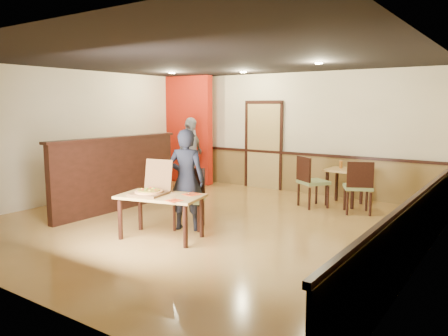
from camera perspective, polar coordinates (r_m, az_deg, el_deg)
The scene contains 27 objects.
floor at distance 7.71m, azimuth -2.49°, elevation -7.18°, with size 7.00×7.00×0.00m, color #B28645.
ceiling at distance 7.47m, azimuth -2.62°, elevation 14.01°, with size 7.00×7.00×0.00m, color black.
wall_back at distance 10.46m, azimuth 9.16°, elevation 4.56°, with size 7.00×7.00×0.00m, color beige.
wall_left at distance 9.97m, azimuth -18.83°, elevation 4.05°, with size 7.00×7.00×0.00m, color beige.
wall_right at distance 6.04m, azimuth 24.96°, elevation 1.33°, with size 7.00×7.00×0.00m, color beige.
wainscot_back at distance 10.53m, azimuth 8.97°, elevation -0.62°, with size 7.00×0.04×0.90m, color brown.
chair_rail_back at distance 10.45m, azimuth 8.98°, elevation 1.92°, with size 7.00×0.06×0.06m, color black.
wainscot_right at distance 6.21m, azimuth 24.16°, elevation -7.38°, with size 0.04×7.00×0.90m, color brown.
chair_rail_right at distance 6.11m, azimuth 24.23°, elevation -3.10°, with size 0.06×7.00×0.06m, color black.
back_door at distance 10.82m, azimuth 5.20°, elevation 2.88°, with size 0.90×0.06×2.10m, color tan.
booth_partition at distance 8.75m, azimuth -13.82°, elevation -0.63°, with size 0.20×3.10×1.44m.
red_accent_panel at distance 11.60m, azimuth -5.01°, elevation 4.97°, with size 1.60×0.20×2.78m, color #A0190B.
spot_a at distance 10.31m, azimuth -6.83°, elevation 12.23°, with size 0.14×0.14×0.02m, color #FFE6B2.
spot_b at distance 9.97m, azimuth 2.55°, elevation 12.42°, with size 0.14×0.14×0.02m, color #FFE6B2.
spot_c at distance 8.07m, azimuth 12.29°, elevation 13.25°, with size 0.14×0.14×0.02m, color #FFE6B2.
main_table at distance 6.78m, azimuth -8.24°, elevation -4.39°, with size 1.40×1.00×0.68m.
diner_chair at distance 7.36m, azimuth -4.50°, elevation -3.61°, with size 0.66×0.66×0.99m.
side_chair_left at distance 8.92m, azimuth 11.19°, elevation -1.50°, with size 0.71×0.71×1.03m.
side_chair_right at distance 8.59m, azimuth 17.16°, elevation -2.15°, with size 0.67×0.67×1.02m.
side_table at distance 9.31m, azimuth 15.49°, elevation -1.20°, with size 0.71×0.71×0.75m.
diner at distance 7.16m, azimuth -4.93°, elevation -1.53°, with size 0.61×0.40×1.67m, color black.
passerby at distance 10.68m, azimuth -4.43°, elevation 1.91°, with size 1.03×0.43×1.76m, color gray.
pizza_box at distance 6.83m, azimuth -9.56°, elevation -2.85°, with size 0.58×0.65×0.51m.
pizza at distance 6.79m, azimuth -9.80°, elevation -3.05°, with size 0.43×0.43×0.03m, color #D1914C.
napkin_near at distance 6.33m, azimuth -6.52°, elevation -4.24°, with size 0.23×0.23×0.01m.
napkin_far at distance 6.75m, azimuth -4.23°, elevation -3.43°, with size 0.27×0.27×0.01m.
condiment at distance 9.37m, azimuth 15.03°, elevation 0.44°, with size 0.06×0.06×0.16m, color #97561B.
Camera 1 is at (4.50, -5.92, 2.04)m, focal length 35.00 mm.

